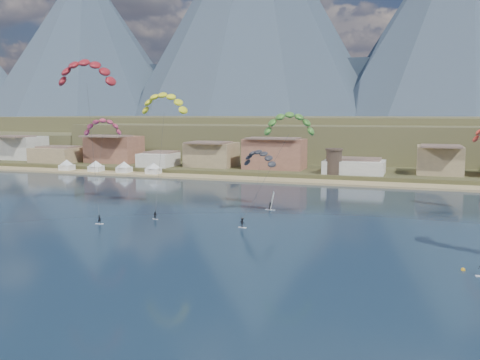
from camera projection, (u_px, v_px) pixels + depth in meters
The scene contains 15 objects.
ground at pixel (159, 289), 64.68m from camera, with size 2400.00×2400.00×0.00m, color #0D1C31.
beach at pixel (314, 182), 164.13m from camera, with size 2200.00×12.00×0.90m.
land at pixel (387, 133), 590.23m from camera, with size 2200.00×900.00×4.00m.
foothills at pixel (400, 138), 274.51m from camera, with size 940.00×210.00×18.00m.
mountain_ridge at pixel (390, 33), 822.89m from camera, with size 2060.00×480.00×400.00m.
town at pixel (217, 151), 190.95m from camera, with size 400.00×24.00×12.00m.
watchtower at pixel (334, 161), 169.24m from camera, with size 5.82×5.82×8.60m.
beach_tents at pixel (109, 164), 188.09m from camera, with size 43.40×6.40×5.00m.
kitesurfer_red at pixel (86, 69), 112.60m from camera, with size 17.84×16.62×36.02m.
kitesurfer_yellow at pixel (164, 100), 113.33m from camera, with size 11.31×12.37×27.75m.
kitesurfer_green at pixel (289, 121), 104.71m from camera, with size 13.23×14.75×24.28m.
distant_kite_pink at pixel (103, 124), 124.43m from camera, with size 9.45×8.56×22.35m.
distant_kite_dark at pixel (259, 155), 122.28m from camera, with size 9.57×7.09×15.41m.
windsurfer at pixel (271, 204), 117.49m from camera, with size 2.47×2.72×4.23m.
buoy at pixel (463, 270), 72.29m from camera, with size 0.60×0.60×0.60m.
Camera 1 is at (29.91, -55.67, 22.09)m, focal length 38.22 mm.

